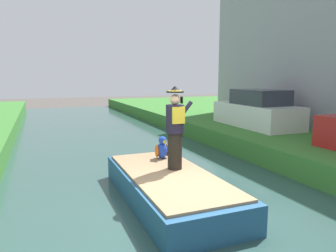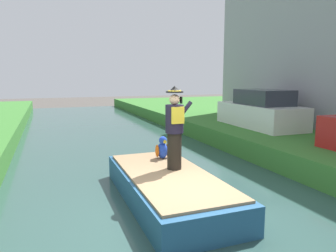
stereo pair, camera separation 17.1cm
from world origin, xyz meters
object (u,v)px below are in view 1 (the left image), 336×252
Objects in this scene: parrot_plush at (162,149)px; parked_car_white at (257,111)px; person_pirate at (175,128)px; boat at (169,187)px.

parrot_plush is 0.14× the size of parked_car_white.
person_pirate is at bearing -142.98° from parked_car_white.
person_pirate is at bearing -93.99° from parrot_plush.
parked_car_white is (5.38, 3.14, 0.43)m from parrot_plush.
parrot_plush is at bearing 75.37° from boat.
parrot_plush reaches higher than boat.
person_pirate reaches higher than boat.
parrot_plush is 6.24m from parked_car_white.
boat is 2.28× the size of person_pirate.
boat is at bearing -104.63° from parrot_plush.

